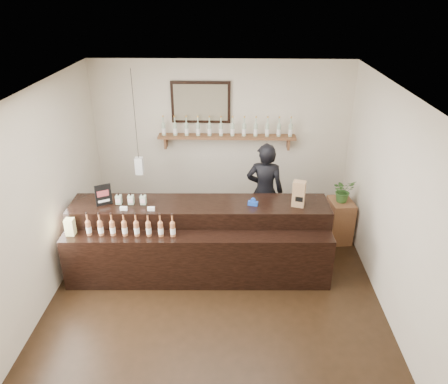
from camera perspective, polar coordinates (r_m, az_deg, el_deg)
The scene contains 10 objects.
ground at distance 6.29m, azimuth -1.13°, elevation -12.98°, with size 5.00×5.00×0.00m, color black.
room_shell at distance 5.39m, azimuth -1.29°, elevation 1.27°, with size 5.00×5.00×5.00m.
back_wall_decor at distance 7.61m, azimuth -1.53°, elevation 9.08°, with size 2.66×0.96×1.69m.
counter at distance 6.48m, azimuth -3.24°, elevation -6.41°, with size 3.77×1.10×1.22m.
promo_sign at distance 6.43m, azimuth -15.48°, elevation -0.37°, with size 0.21×0.13×0.32m.
paper_bag at distance 6.25m, azimuth 9.74°, elevation -0.24°, with size 0.20×0.17×0.38m.
tape_dispenser at distance 6.25m, azimuth 3.80°, elevation -1.38°, with size 0.15×0.08×0.12m.
side_cabinet at distance 7.52m, azimuth 14.83°, elevation -3.59°, with size 0.41×0.53×0.72m.
potted_plant at distance 7.28m, azimuth 15.31°, elevation 0.19°, with size 0.34×0.30×0.38m, color #396528.
shopkeeper at distance 7.13m, azimuth 5.36°, elevation 0.82°, with size 0.69×0.45×1.89m, color black.
Camera 1 is at (0.27, -4.90, 3.94)m, focal length 35.00 mm.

